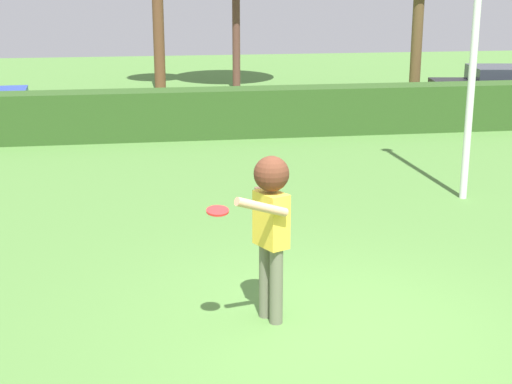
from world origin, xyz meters
TOP-DOWN VIEW (x-y plane):
  - ground_plane at (0.00, 0.00)m, footprint 60.00×60.00m
  - person at (-0.56, 0.29)m, footprint 0.64×0.76m
  - frisbee at (-1.15, -0.06)m, footprint 0.22×0.22m
  - hedge_row at (0.00, 10.26)m, footprint 24.88×0.90m
  - parked_car_black at (8.29, 12.36)m, footprint 4.42×2.37m

SIDE VIEW (x-z plane):
  - ground_plane at x=0.00m, z-range 0.00..0.00m
  - hedge_row at x=0.00m, z-range 0.00..1.11m
  - parked_car_black at x=8.29m, z-range 0.06..1.31m
  - person at x=-0.56m, z-range 0.27..2.08m
  - frisbee at x=-1.15m, z-range 1.33..1.39m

